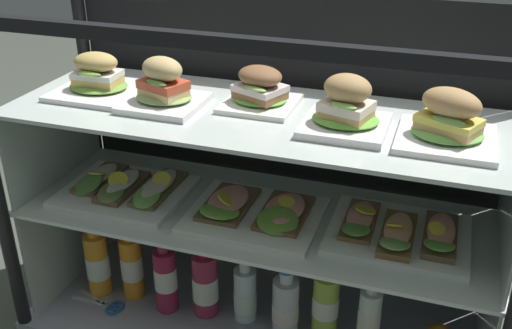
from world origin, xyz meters
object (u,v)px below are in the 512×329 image
object	(u,v)px
plated_roll_sandwich_left_of_center	(163,89)
juice_bottle_back_left	(205,283)
open_sandwich_tray_right_of_center	(126,188)
open_sandwich_tray_center	(255,211)
juice_bottle_back_center	(326,304)
plated_roll_sandwich_far_right	(98,80)
kitchen_scissors	(109,306)
open_sandwich_tray_left_of_center	(400,233)
plated_roll_sandwich_near_right_corner	(260,91)
juice_bottle_back_right	(166,278)
juice_bottle_front_middle	(245,293)
juice_bottle_front_second	(132,265)
juice_bottle_front_right_end	(369,321)
juice_bottle_front_left_end	(286,306)
plated_roll_sandwich_mid_right	(346,110)
plated_roll_sandwich_near_left_corner	(448,124)
juice_bottle_near_post	(97,262)

from	to	relation	value
plated_roll_sandwich_left_of_center	juice_bottle_back_left	xyz separation A→B (m)	(0.08, 0.01, -0.55)
plated_roll_sandwich_left_of_center	open_sandwich_tray_right_of_center	world-z (taller)	plated_roll_sandwich_left_of_center
open_sandwich_tray_center	juice_bottle_back_center	xyz separation A→B (m)	(0.19, 0.02, -0.26)
plated_roll_sandwich_far_right	kitchen_scissors	world-z (taller)	plated_roll_sandwich_far_right
open_sandwich_tray_left_of_center	open_sandwich_tray_right_of_center	bearing A→B (deg)	-178.90
plated_roll_sandwich_near_right_corner	juice_bottle_back_right	bearing A→B (deg)	-160.91
open_sandwich_tray_left_of_center	juice_bottle_back_center	bearing A→B (deg)	178.75
juice_bottle_front_middle	plated_roll_sandwich_far_right	bearing A→B (deg)	179.26
plated_roll_sandwich_left_of_center	juice_bottle_front_second	size ratio (longest dim) A/B	0.76
plated_roll_sandwich_left_of_center	juice_bottle_front_right_end	xyz separation A→B (m)	(0.53, -0.01, -0.55)
open_sandwich_tray_right_of_center	juice_bottle_front_left_end	distance (m)	0.53
plated_roll_sandwich_left_of_center	plated_roll_sandwich_mid_right	size ratio (longest dim) A/B	1.00
juice_bottle_back_right	juice_bottle_front_right_end	size ratio (longest dim) A/B	1.00
juice_bottle_front_second	juice_bottle_front_middle	bearing A→B (deg)	1.76
juice_bottle_back_left	kitchen_scissors	bearing A→B (deg)	-165.01
plated_roll_sandwich_left_of_center	juice_bottle_back_left	world-z (taller)	plated_roll_sandwich_left_of_center
plated_roll_sandwich_near_left_corner	juice_bottle_back_right	world-z (taller)	plated_roll_sandwich_near_left_corner
plated_roll_sandwich_left_of_center	plated_roll_sandwich_mid_right	distance (m)	0.44
open_sandwich_tray_right_of_center	plated_roll_sandwich_mid_right	bearing A→B (deg)	-0.59
open_sandwich_tray_center	kitchen_scissors	xyz separation A→B (m)	(-0.42, -0.07, -0.36)
open_sandwich_tray_left_of_center	open_sandwich_tray_center	bearing A→B (deg)	-177.56
plated_roll_sandwich_mid_right	open_sandwich_tray_right_of_center	bearing A→B (deg)	179.41
plated_roll_sandwich_left_of_center	juice_bottle_front_second	bearing A→B (deg)	175.68
plated_roll_sandwich_near_left_corner	juice_bottle_back_left	size ratio (longest dim) A/B	0.81
juice_bottle_near_post	juice_bottle_back_center	size ratio (longest dim) A/B	1.03
plated_roll_sandwich_near_right_corner	juice_bottle_back_left	world-z (taller)	plated_roll_sandwich_near_right_corner
juice_bottle_front_middle	juice_bottle_front_left_end	distance (m)	0.12
open_sandwich_tray_left_of_center	kitchen_scissors	xyz separation A→B (m)	(-0.77, -0.08, -0.36)
plated_roll_sandwich_far_right	juice_bottle_near_post	bearing A→B (deg)	-145.29
plated_roll_sandwich_far_right	juice_bottle_back_center	size ratio (longest dim) A/B	0.87
plated_roll_sandwich_mid_right	juice_bottle_near_post	distance (m)	0.88
juice_bottle_back_right	juice_bottle_front_left_end	world-z (taller)	juice_bottle_back_right
juice_bottle_back_center	kitchen_scissors	size ratio (longest dim) A/B	1.40
juice_bottle_front_right_end	kitchen_scissors	bearing A→B (deg)	-175.72
plated_roll_sandwich_near_left_corner	juice_bottle_back_left	distance (m)	0.79
juice_bottle_front_second	juice_bottle_back_left	size ratio (longest dim) A/B	0.96
plated_roll_sandwich_near_right_corner	juice_bottle_front_left_end	distance (m)	0.58
plated_roll_sandwich_near_right_corner	kitchen_scissors	bearing A→B (deg)	-161.43
plated_roll_sandwich_near_left_corner	juice_bottle_back_center	xyz separation A→B (m)	(-0.23, 0.02, -0.55)
plated_roll_sandwich_far_right	open_sandwich_tray_left_of_center	bearing A→B (deg)	-0.68
juice_bottle_front_left_end	juice_bottle_front_right_end	bearing A→B (deg)	-3.41
plated_roll_sandwich_near_left_corner	juice_bottle_front_middle	world-z (taller)	plated_roll_sandwich_near_left_corner
plated_roll_sandwich_left_of_center	kitchen_scissors	size ratio (longest dim) A/B	1.07
plated_roll_sandwich_near_right_corner	juice_bottle_back_center	size ratio (longest dim) A/B	0.71
juice_bottle_front_left_end	juice_bottle_front_right_end	xyz separation A→B (m)	(0.22, -0.01, 0.02)
plated_roll_sandwich_left_of_center	juice_bottle_back_right	size ratio (longest dim) A/B	0.74
plated_roll_sandwich_far_right	juice_bottle_front_middle	distance (m)	0.69
open_sandwich_tray_center	juice_bottle_back_left	size ratio (longest dim) A/B	1.31
juice_bottle_back_left	kitchen_scissors	xyz separation A→B (m)	(-0.27, -0.07, -0.10)
juice_bottle_front_left_end	kitchen_scissors	size ratio (longest dim) A/B	1.22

